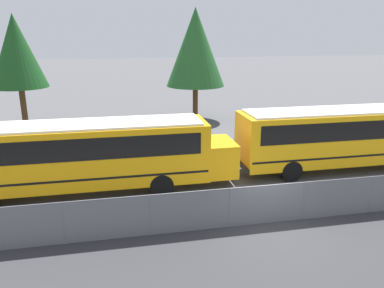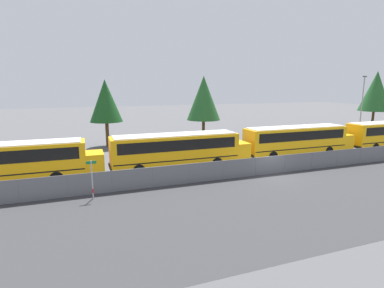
{
  "view_description": "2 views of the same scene",
  "coord_description": "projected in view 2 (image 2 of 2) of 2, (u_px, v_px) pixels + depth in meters",
  "views": [
    {
      "loc": [
        -5.52,
        -12.46,
        7.26
      ],
      "look_at": [
        -2.08,
        4.49,
        2.08
      ],
      "focal_mm": 35.0,
      "sensor_mm": 36.0,
      "label": 1
    },
    {
      "loc": [
        -15.38,
        -21.83,
        7.67
      ],
      "look_at": [
        -6.06,
        3.8,
        2.44
      ],
      "focal_mm": 28.0,
      "sensor_mm": 36.0,
      "label": 2
    }
  ],
  "objects": [
    {
      "name": "ground_plane",
      "position": [
        270.0,
        174.0,
        26.75
      ],
      "size": [
        200.0,
        200.0,
        0.0
      ],
      "primitive_type": "plane",
      "color": "#4C4C4F"
    },
    {
      "name": "road_strip",
      "position": [
        319.0,
        197.0,
        21.21
      ],
      "size": [
        158.74,
        12.0,
        0.01
      ],
      "color": "#333335",
      "rests_on": "ground_plane"
    },
    {
      "name": "fence",
      "position": [
        271.0,
        165.0,
        26.59
      ],
      "size": [
        124.81,
        0.07,
        1.63
      ],
      "color": "#9EA0A5",
      "rests_on": "ground_plane"
    },
    {
      "name": "school_bus_2",
      "position": [
        9.0,
        160.0,
        23.38
      ],
      "size": [
        13.5,
        2.6,
        3.35
      ],
      "color": "orange",
      "rests_on": "ground_plane"
    },
    {
      "name": "school_bus_3",
      "position": [
        179.0,
        148.0,
        28.1
      ],
      "size": [
        13.5,
        2.6,
        3.35
      ],
      "color": "orange",
      "rests_on": "ground_plane"
    },
    {
      "name": "school_bus_4",
      "position": [
        298.0,
        138.0,
        33.31
      ],
      "size": [
        13.5,
        2.6,
        3.35
      ],
      "color": "#EDA80F",
      "rests_on": "ground_plane"
    },
    {
      "name": "street_sign",
      "position": [
        92.0,
        178.0,
        20.62
      ],
      "size": [
        0.7,
        0.09,
        2.73
      ],
      "color": "#B7B7BC",
      "rests_on": "ground_plane"
    },
    {
      "name": "light_pole",
      "position": [
        362.0,
        104.0,
        46.24
      ],
      "size": [
        0.6,
        0.24,
        9.29
      ],
      "color": "gray",
      "rests_on": "ground_plane"
    },
    {
      "name": "tree_1",
      "position": [
        106.0,
        101.0,
        38.04
      ],
      "size": [
        4.12,
        4.12,
        8.6
      ],
      "color": "#51381E",
      "rests_on": "ground_plane"
    },
    {
      "name": "tree_2",
      "position": [
        376.0,
        91.0,
        54.61
      ],
      "size": [
        5.52,
        5.52,
        10.45
      ],
      "color": "#51381E",
      "rests_on": "ground_plane"
    },
    {
      "name": "tree_3",
      "position": [
        204.0,
        98.0,
        42.96
      ],
      "size": [
        4.83,
        4.83,
        9.21
      ],
      "color": "#51381E",
      "rests_on": "ground_plane"
    }
  ]
}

